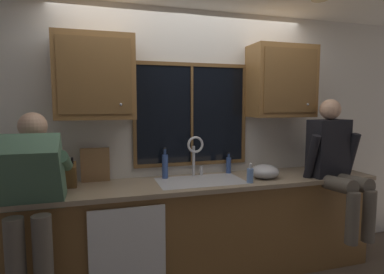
% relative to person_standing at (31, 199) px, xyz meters
% --- Properties ---
extents(back_wall, '(5.91, 0.12, 2.55)m').
position_rel_person_standing_xyz_m(back_wall, '(1.32, 0.68, 0.31)').
color(back_wall, silver).
rests_on(back_wall, floor).
extents(ceiling_downlight_right, '(0.14, 0.14, 0.01)m').
position_rel_person_standing_xyz_m(ceiling_downlight_right, '(2.37, 0.02, 1.58)').
color(ceiling_downlight_right, '#FFEAB2').
extents(window_glass, '(1.10, 0.02, 0.95)m').
position_rel_person_standing_xyz_m(window_glass, '(1.37, 0.61, 0.56)').
color(window_glass, black).
extents(window_frame_top, '(1.17, 0.02, 0.04)m').
position_rel_person_standing_xyz_m(window_frame_top, '(1.37, 0.60, 1.05)').
color(window_frame_top, brown).
extents(window_frame_bottom, '(1.17, 0.02, 0.04)m').
position_rel_person_standing_xyz_m(window_frame_bottom, '(1.37, 0.60, 0.07)').
color(window_frame_bottom, brown).
extents(window_frame_left, '(0.03, 0.02, 0.95)m').
position_rel_person_standing_xyz_m(window_frame_left, '(0.81, 0.60, 0.56)').
color(window_frame_left, brown).
extents(window_frame_right, '(0.03, 0.02, 0.95)m').
position_rel_person_standing_xyz_m(window_frame_right, '(1.94, 0.60, 0.56)').
color(window_frame_right, brown).
extents(window_mullion_center, '(0.02, 0.02, 0.95)m').
position_rel_person_standing_xyz_m(window_mullion_center, '(1.37, 0.60, 0.56)').
color(window_mullion_center, brown).
extents(lower_cabinet_run, '(3.51, 0.58, 0.88)m').
position_rel_person_standing_xyz_m(lower_cabinet_run, '(1.32, 0.33, -0.53)').
color(lower_cabinet_run, brown).
rests_on(lower_cabinet_run, floor).
extents(countertop, '(3.57, 0.62, 0.04)m').
position_rel_person_standing_xyz_m(countertop, '(1.32, 0.31, -0.07)').
color(countertop, gray).
rests_on(countertop, lower_cabinet_run).
extents(dishwasher_front, '(0.60, 0.02, 0.74)m').
position_rel_person_standing_xyz_m(dishwasher_front, '(0.67, 0.01, -0.51)').
color(dishwasher_front, white).
extents(upper_cabinet_left, '(0.66, 0.36, 0.72)m').
position_rel_person_standing_xyz_m(upper_cabinet_left, '(0.46, 0.45, 0.89)').
color(upper_cabinet_left, olive).
extents(upper_cabinet_right, '(0.66, 0.36, 0.72)m').
position_rel_person_standing_xyz_m(upper_cabinet_right, '(2.28, 0.45, 0.89)').
color(upper_cabinet_right, olive).
extents(sink, '(0.80, 0.46, 0.21)m').
position_rel_person_standing_xyz_m(sink, '(1.37, 0.32, -0.14)').
color(sink, '#B7B7BC').
rests_on(sink, lower_cabinet_run).
extents(faucet, '(0.18, 0.09, 0.40)m').
position_rel_person_standing_xyz_m(faucet, '(1.38, 0.50, 0.21)').
color(faucet, silver).
rests_on(faucet, countertop).
extents(person_standing, '(0.53, 0.68, 1.57)m').
position_rel_person_standing_xyz_m(person_standing, '(0.00, 0.00, 0.00)').
color(person_standing, '#595147').
rests_on(person_standing, floor).
extents(person_sitting_on_counter, '(0.54, 0.62, 1.26)m').
position_rel_person_standing_xyz_m(person_sitting_on_counter, '(2.65, 0.05, 0.14)').
color(person_sitting_on_counter, '#595147').
rests_on(person_sitting_on_counter, countertop).
extents(knife_block, '(0.12, 0.18, 0.32)m').
position_rel_person_standing_xyz_m(knife_block, '(0.22, 0.40, 0.06)').
color(knife_block, brown).
rests_on(knife_block, countertop).
extents(cutting_board, '(0.25, 0.09, 0.32)m').
position_rel_person_standing_xyz_m(cutting_board, '(0.44, 0.54, 0.12)').
color(cutting_board, '#997047').
rests_on(cutting_board, countertop).
extents(mixing_bowl, '(0.27, 0.27, 0.14)m').
position_rel_person_standing_xyz_m(mixing_bowl, '(2.01, 0.26, 0.02)').
color(mixing_bowl, '#B7B7BC').
rests_on(mixing_bowl, countertop).
extents(soap_dispenser, '(0.06, 0.07, 0.18)m').
position_rel_person_standing_xyz_m(soap_dispenser, '(1.78, 0.13, 0.02)').
color(soap_dispenser, '#668CCC').
rests_on(soap_dispenser, countertop).
extents(bottle_green_glass, '(0.06, 0.06, 0.30)m').
position_rel_person_standing_xyz_m(bottle_green_glass, '(1.08, 0.51, 0.08)').
color(bottle_green_glass, '#334C8C').
rests_on(bottle_green_glass, countertop).
extents(bottle_tall_clear, '(0.05, 0.05, 0.22)m').
position_rel_person_standing_xyz_m(bottle_tall_clear, '(1.75, 0.55, 0.04)').
color(bottle_tall_clear, '#334C8C').
rests_on(bottle_tall_clear, countertop).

